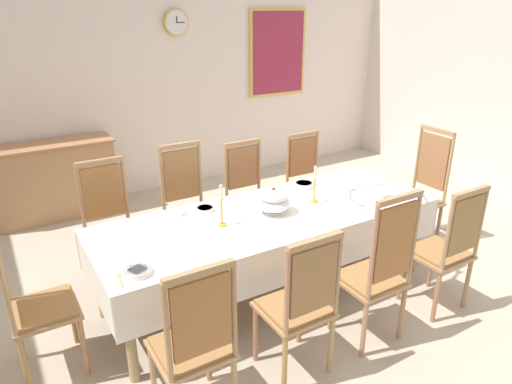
% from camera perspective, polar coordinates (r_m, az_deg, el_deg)
% --- Properties ---
extents(ground, '(7.63, 6.09, 0.04)m').
position_cam_1_polar(ground, '(4.14, 2.53, -13.13)').
color(ground, '#BBAC99').
extents(back_wall, '(7.63, 0.08, 3.26)m').
position_cam_1_polar(back_wall, '(6.23, -13.56, 14.71)').
color(back_wall, silver).
rests_on(back_wall, ground).
extents(dining_table, '(2.89, 1.01, 0.76)m').
position_cam_1_polar(dining_table, '(3.86, 1.77, -3.62)').
color(dining_table, '#A1865B').
rests_on(dining_table, ground).
extents(tablecloth, '(2.91, 1.03, 0.35)m').
position_cam_1_polar(tablecloth, '(3.87, 1.77, -3.78)').
color(tablecloth, white).
rests_on(tablecloth, dining_table).
extents(chair_south_a, '(0.44, 0.42, 1.12)m').
position_cam_1_polar(chair_south_a, '(2.80, -7.57, -17.81)').
color(chair_south_a, '#A88655').
rests_on(chair_south_a, ground).
extents(chair_north_a, '(0.44, 0.42, 1.13)m').
position_cam_1_polar(chair_north_a, '(4.30, -17.53, -3.59)').
color(chair_north_a, '#AE834B').
rests_on(chair_north_a, ground).
extents(chair_south_b, '(0.44, 0.42, 1.09)m').
position_cam_1_polar(chair_south_b, '(3.10, 5.42, -13.44)').
color(chair_south_b, '#AC7354').
rests_on(chair_south_b, ground).
extents(chair_north_b, '(0.44, 0.42, 1.16)m').
position_cam_1_polar(chair_north_b, '(4.50, -8.39, -1.45)').
color(chair_north_b, '#A97D51').
rests_on(chair_north_b, ground).
extents(chair_south_c, '(0.44, 0.42, 1.22)m').
position_cam_1_polar(chair_south_c, '(3.47, 14.76, -9.17)').
color(chair_south_c, tan).
rests_on(chair_south_c, ground).
extents(chair_north_c, '(0.44, 0.42, 1.09)m').
position_cam_1_polar(chair_north_c, '(4.78, -0.86, -0.08)').
color(chair_north_c, '#AB784B').
rests_on(chair_north_c, ground).
extents(chair_south_d, '(0.44, 0.42, 1.10)m').
position_cam_1_polar(chair_south_d, '(4.02, 22.37, -6.28)').
color(chair_south_d, '#A37759').
rests_on(chair_south_d, ground).
extents(chair_north_d, '(0.44, 0.42, 1.07)m').
position_cam_1_polar(chair_north_d, '(5.18, 6.45, 1.49)').
color(chair_north_d, '#A27D4D').
rests_on(chair_north_d, ground).
extents(chair_head_west, '(0.42, 0.44, 1.15)m').
position_cam_1_polar(chair_head_west, '(3.42, -25.98, -11.85)').
color(chair_head_west, '#B27D4B').
rests_on(chair_head_west, ground).
extents(chair_head_east, '(0.42, 0.44, 1.22)m').
position_cam_1_polar(chair_head_east, '(5.07, 19.71, 0.44)').
color(chair_head_east, '#A3754C').
rests_on(chair_head_east, ground).
extents(soup_tureen, '(0.28, 0.28, 0.22)m').
position_cam_1_polar(soup_tureen, '(3.80, 2.15, -1.05)').
color(soup_tureen, silver).
rests_on(soup_tureen, tablecloth).
extents(candlestick_west, '(0.07, 0.07, 0.34)m').
position_cam_1_polar(candlestick_west, '(3.57, -4.26, -2.19)').
color(candlestick_west, gold).
rests_on(candlestick_west, tablecloth).
extents(candlestick_east, '(0.07, 0.07, 0.33)m').
position_cam_1_polar(candlestick_east, '(4.02, 7.20, 0.47)').
color(candlestick_east, gold).
rests_on(candlestick_east, tablecloth).
extents(bowl_near_left, '(0.18, 0.18, 0.05)m').
position_cam_1_polar(bowl_near_left, '(4.39, 5.92, 0.93)').
color(bowl_near_left, silver).
rests_on(bowl_near_left, tablecloth).
extents(bowl_near_right, '(0.17, 0.17, 0.04)m').
position_cam_1_polar(bowl_near_right, '(3.09, -14.33, -9.42)').
color(bowl_near_right, silver).
rests_on(bowl_near_right, tablecloth).
extents(bowl_far_left, '(0.15, 0.15, 0.03)m').
position_cam_1_polar(bowl_far_left, '(3.89, -6.29, -2.05)').
color(bowl_far_left, silver).
rests_on(bowl_far_left, tablecloth).
extents(bowl_far_right, '(0.16, 0.16, 0.03)m').
position_cam_1_polar(bowl_far_right, '(3.87, -9.83, -2.36)').
color(bowl_far_right, silver).
rests_on(bowl_far_right, tablecloth).
extents(spoon_primary, '(0.03, 0.18, 0.01)m').
position_cam_1_polar(spoon_primary, '(4.48, 6.95, 1.07)').
color(spoon_primary, gold).
rests_on(spoon_primary, tablecloth).
extents(spoon_secondary, '(0.04, 0.18, 0.01)m').
position_cam_1_polar(spoon_secondary, '(3.10, -16.47, -9.94)').
color(spoon_secondary, gold).
rests_on(spoon_secondary, tablecloth).
extents(sideboard, '(1.44, 0.48, 0.90)m').
position_cam_1_polar(sideboard, '(5.92, -23.79, 1.27)').
color(sideboard, '#A97C54').
rests_on(sideboard, ground).
extents(mounted_clock, '(0.33, 0.06, 0.33)m').
position_cam_1_polar(mounted_clock, '(6.27, -9.80, 19.86)').
color(mounted_clock, '#D1B251').
extents(framed_painting, '(0.94, 0.05, 1.22)m').
position_cam_1_polar(framed_painting, '(7.03, 2.69, 16.72)').
color(framed_painting, '#D1B251').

